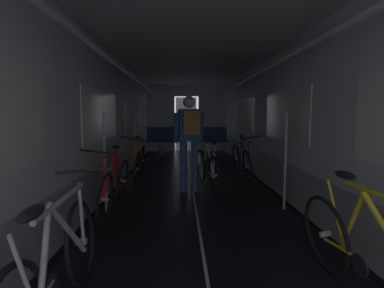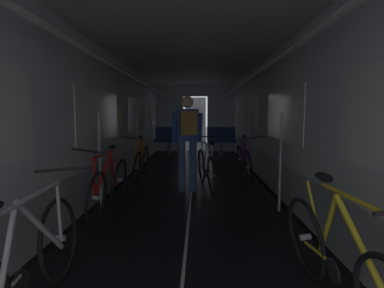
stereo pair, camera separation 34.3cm
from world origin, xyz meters
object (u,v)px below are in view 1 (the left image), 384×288
(bench_seat_far_left, at_px, (161,138))
(bicycle_white_in_aisle, at_px, (207,167))
(bicycle_red, at_px, (115,185))
(bench_seat_far_right, at_px, (213,138))
(bicycle_silver, at_px, (57,269))
(bicycle_yellow, at_px, (367,256))
(bicycle_purple, at_px, (242,160))
(bicycle_orange, at_px, (139,162))
(person_cyclist_aisle, at_px, (189,135))

(bench_seat_far_left, xyz_separation_m, bicycle_white_in_aisle, (1.17, -4.68, -0.18))
(bicycle_red, bearing_deg, bench_seat_far_right, 71.34)
(bicycle_silver, relative_size, bicycle_yellow, 1.00)
(bench_seat_far_right, height_order, bicycle_silver, bench_seat_far_right)
(bicycle_purple, bearing_deg, bicycle_orange, -174.51)
(bicycle_silver, xyz_separation_m, bicycle_orange, (-0.09, 4.28, -0.00))
(bicycle_purple, xyz_separation_m, bicycle_orange, (-2.20, -0.21, -0.00))
(bicycle_orange, height_order, bicycle_white_in_aisle, bicycle_orange)
(bench_seat_far_right, distance_m, bicycle_white_in_aisle, 4.72)
(bicycle_yellow, bearing_deg, bicycle_white_in_aisle, 103.00)
(bench_seat_far_left, distance_m, bicycle_red, 6.02)
(bench_seat_far_right, distance_m, bicycle_orange, 4.44)
(bicycle_silver, height_order, person_cyclist_aisle, person_cyclist_aisle)
(bench_seat_far_left, xyz_separation_m, bicycle_purple, (2.02, -3.75, -0.19))
(bench_seat_far_left, xyz_separation_m, bicycle_orange, (-0.19, -3.96, -0.19))
(bicycle_white_in_aisle, bearing_deg, bench_seat_far_left, 104.09)
(bicycle_white_in_aisle, bearing_deg, bicycle_silver, -109.64)
(bench_seat_far_left, bearing_deg, bench_seat_far_right, 0.00)
(bicycle_yellow, bearing_deg, bicycle_red, 135.92)
(bicycle_yellow, relative_size, person_cyclist_aisle, 1.01)
(bench_seat_far_right, relative_size, person_cyclist_aisle, 0.58)
(bicycle_red, bearing_deg, bicycle_orange, 88.73)
(bench_seat_far_right, relative_size, bicycle_purple, 0.58)
(bench_seat_far_left, relative_size, bicycle_red, 0.58)
(bicycle_red, height_order, bicycle_orange, bicycle_orange)
(bicycle_silver, bearing_deg, bicycle_red, 93.40)
(bicycle_orange, distance_m, bicycle_white_in_aisle, 1.54)
(person_cyclist_aisle, height_order, bicycle_white_in_aisle, person_cyclist_aisle)
(bicycle_silver, xyz_separation_m, person_cyclist_aisle, (0.94, 3.30, 0.63))
(bicycle_red, height_order, person_cyclist_aisle, person_cyclist_aisle)
(bicycle_red, xyz_separation_m, bicycle_purple, (2.25, 2.26, -0.00))
(bicycle_red, distance_m, person_cyclist_aisle, 1.63)
(bicycle_orange, height_order, person_cyclist_aisle, person_cyclist_aisle)
(bench_seat_far_left, bearing_deg, bicycle_yellow, -76.37)
(bicycle_red, xyz_separation_m, person_cyclist_aisle, (1.07, 1.06, 0.63))
(bench_seat_far_right, bearing_deg, bicycle_silver, -102.97)
(person_cyclist_aisle, bearing_deg, bicycle_purple, 45.43)
(bicycle_yellow, distance_m, person_cyclist_aisle, 3.46)
(bicycle_white_in_aisle, bearing_deg, bicycle_red, -136.50)
(bicycle_silver, distance_m, bicycle_orange, 4.28)
(bench_seat_far_right, xyz_separation_m, bicycle_white_in_aisle, (-0.63, -4.68, -0.18))
(bicycle_silver, distance_m, person_cyclist_aisle, 3.48)
(bicycle_orange, relative_size, bicycle_white_in_aisle, 1.01)
(bicycle_red, relative_size, bicycle_purple, 1.00)
(bicycle_red, distance_m, bicycle_white_in_aisle, 1.94)
(bench_seat_far_left, relative_size, bicycle_orange, 0.58)
(bicycle_purple, relative_size, person_cyclist_aisle, 1.00)
(bench_seat_far_left, distance_m, bicycle_orange, 3.97)
(bench_seat_far_left, distance_m, bicycle_white_in_aisle, 4.83)
(person_cyclist_aisle, bearing_deg, bench_seat_far_left, 99.60)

